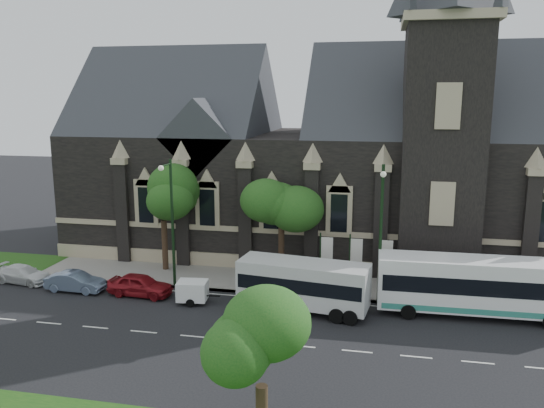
% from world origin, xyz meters
% --- Properties ---
extents(ground, '(160.00, 160.00, 0.00)m').
position_xyz_m(ground, '(0.00, 0.00, 0.00)').
color(ground, black).
rests_on(ground, ground).
extents(sidewalk, '(80.00, 5.00, 0.15)m').
position_xyz_m(sidewalk, '(0.00, 9.50, 0.07)').
color(sidewalk, gray).
rests_on(sidewalk, ground).
extents(museum, '(40.00, 17.70, 29.90)m').
position_xyz_m(museum, '(5.12, 18.78, 8.17)').
color(museum, black).
rests_on(museum, ground).
extents(tree_park_east, '(3.40, 3.40, 6.28)m').
position_xyz_m(tree_park_east, '(6.18, -9.32, 4.62)').
color(tree_park_east, black).
rests_on(tree_park_east, ground).
extents(tree_walk_right, '(4.08, 4.08, 7.80)m').
position_xyz_m(tree_walk_right, '(3.21, 10.71, 5.82)').
color(tree_walk_right, black).
rests_on(tree_walk_right, ground).
extents(tree_walk_left, '(3.91, 3.91, 7.64)m').
position_xyz_m(tree_walk_left, '(-5.80, 10.70, 5.73)').
color(tree_walk_left, black).
rests_on(tree_walk_left, ground).
extents(street_lamp_near, '(0.36, 1.88, 9.00)m').
position_xyz_m(street_lamp_near, '(10.00, 7.09, 5.11)').
color(street_lamp_near, black).
rests_on(street_lamp_near, ground).
extents(street_lamp_mid, '(0.36, 1.88, 9.00)m').
position_xyz_m(street_lamp_mid, '(-4.00, 7.09, 5.11)').
color(street_lamp_mid, black).
rests_on(street_lamp_mid, ground).
extents(banner_flag_left, '(0.90, 0.10, 4.00)m').
position_xyz_m(banner_flag_left, '(6.29, 9.00, 2.38)').
color(banner_flag_left, black).
rests_on(banner_flag_left, ground).
extents(banner_flag_center, '(0.90, 0.10, 4.00)m').
position_xyz_m(banner_flag_center, '(8.29, 9.00, 2.38)').
color(banner_flag_center, black).
rests_on(banner_flag_center, ground).
extents(banner_flag_right, '(0.90, 0.10, 4.00)m').
position_xyz_m(banner_flag_right, '(10.29, 9.00, 2.38)').
color(banner_flag_right, black).
rests_on(banner_flag_right, ground).
extents(tour_coach, '(12.27, 3.00, 3.57)m').
position_xyz_m(tour_coach, '(16.06, 6.18, 1.94)').
color(tour_coach, white).
rests_on(tour_coach, ground).
extents(shuttle_bus, '(8.32, 3.75, 3.10)m').
position_xyz_m(shuttle_bus, '(5.43, 4.96, 1.79)').
color(shuttle_bus, silver).
rests_on(shuttle_bus, ground).
extents(box_trailer, '(2.79, 1.65, 1.46)m').
position_xyz_m(box_trailer, '(-1.75, 4.71, 0.83)').
color(box_trailer, white).
rests_on(box_trailer, ground).
extents(sedan, '(4.10, 1.50, 1.34)m').
position_xyz_m(sedan, '(-10.35, 5.16, 0.67)').
color(sedan, slate).
rests_on(sedan, ground).
extents(car_far_red, '(4.44, 2.01, 1.48)m').
position_xyz_m(car_far_red, '(-5.65, 5.28, 0.74)').
color(car_far_red, maroon).
rests_on(car_far_red, ground).
extents(car_far_white, '(4.41, 2.20, 1.23)m').
position_xyz_m(car_far_white, '(-15.01, 5.99, 0.62)').
color(car_far_white, silver).
rests_on(car_far_white, ground).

